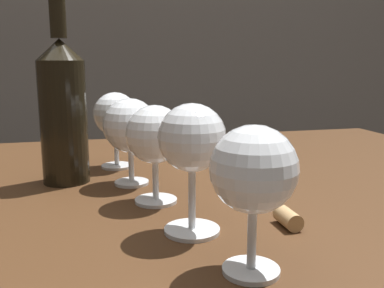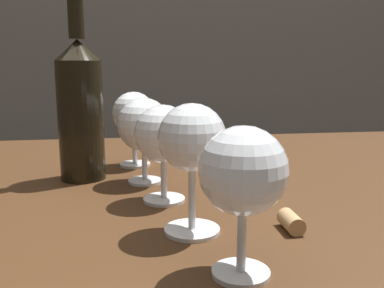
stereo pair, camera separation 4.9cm
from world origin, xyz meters
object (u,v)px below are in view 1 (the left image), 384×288
(wine_glass_rose, at_px, (155,136))
(cork, at_px, (288,218))
(wine_glass_empty, at_px, (115,116))
(wine_glass_pinot, at_px, (130,127))
(wine_glass_merlot, at_px, (192,141))
(wine_glass_port, at_px, (254,173))
(wine_bottle, at_px, (63,108))

(wine_glass_rose, distance_m, cork, 0.21)
(wine_glass_rose, distance_m, wine_glass_empty, 0.23)
(wine_glass_pinot, distance_m, cork, 0.30)
(wine_glass_rose, bearing_deg, wine_glass_merlot, -78.60)
(wine_glass_port, height_order, wine_glass_merlot, wine_glass_merlot)
(wine_bottle, bearing_deg, wine_glass_port, -63.63)
(wine_glass_merlot, bearing_deg, wine_glass_empty, 100.53)
(wine_glass_pinot, height_order, cork, wine_glass_pinot)
(wine_glass_port, relative_size, wine_glass_merlot, 0.94)
(wine_glass_pinot, distance_m, wine_glass_empty, 0.12)
(wine_glass_merlot, distance_m, wine_glass_rose, 0.12)
(wine_glass_port, xyz_separation_m, wine_bottle, (-0.19, 0.37, 0.03))
(wine_glass_port, height_order, wine_bottle, wine_bottle)
(wine_glass_merlot, relative_size, cork, 3.70)
(wine_glass_port, distance_m, wine_glass_rose, 0.24)
(wine_glass_merlot, distance_m, wine_bottle, 0.31)
(wine_glass_merlot, bearing_deg, wine_bottle, 120.33)
(wine_glass_rose, height_order, wine_glass_pinot, wine_glass_pinot)
(wine_glass_merlot, relative_size, wine_glass_empty, 1.07)
(wine_glass_pinot, bearing_deg, wine_glass_rose, -76.54)
(cork, bearing_deg, wine_glass_merlot, 174.16)
(wine_glass_port, xyz_separation_m, wine_glass_merlot, (-0.03, 0.11, 0.01))
(wine_glass_rose, bearing_deg, wine_glass_empty, 100.07)
(wine_glass_rose, height_order, wine_bottle, wine_bottle)
(wine_glass_port, height_order, wine_glass_pinot, wine_glass_port)
(wine_glass_rose, relative_size, cork, 3.38)
(wine_glass_merlot, xyz_separation_m, cork, (0.12, -0.01, -0.10))
(wine_glass_merlot, bearing_deg, cork, -5.84)
(wine_glass_empty, relative_size, wine_bottle, 0.46)
(wine_glass_merlot, distance_m, cork, 0.16)
(wine_glass_merlot, xyz_separation_m, wine_glass_rose, (-0.02, 0.12, -0.01))
(wine_glass_merlot, xyz_separation_m, wine_glass_pinot, (-0.05, 0.22, -0.01))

